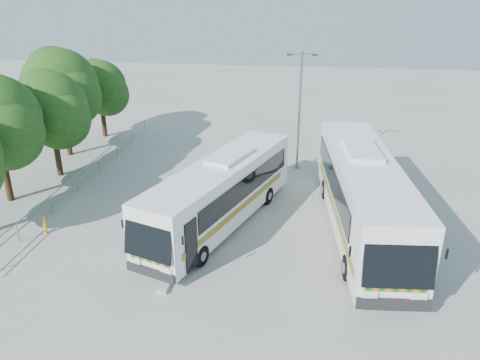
# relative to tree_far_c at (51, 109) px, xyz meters

# --- Properties ---
(ground) EXTENTS (100.00, 100.00, 0.00)m
(ground) POSITION_rel_tree_far_c_xyz_m (12.12, -5.10, -4.26)
(ground) COLOR #A5A5A0
(ground) RESTS_ON ground
(kerb_divider) EXTENTS (0.40, 16.00, 0.15)m
(kerb_divider) POSITION_rel_tree_far_c_xyz_m (9.82, -3.10, -4.18)
(kerb_divider) COLOR #B2B2AD
(kerb_divider) RESTS_ON ground
(railing) EXTENTS (0.06, 22.00, 1.00)m
(railing) POSITION_rel_tree_far_c_xyz_m (2.12, -1.10, -3.52)
(railing) COLOR gray
(railing) RESTS_ON ground
(tree_far_c) EXTENTS (4.97, 4.69, 6.49)m
(tree_far_c) POSITION_rel_tree_far_c_xyz_m (0.00, 0.00, 0.00)
(tree_far_c) COLOR #382314
(tree_far_c) RESTS_ON ground
(tree_far_d) EXTENTS (5.62, 5.30, 7.33)m
(tree_far_d) POSITION_rel_tree_far_c_xyz_m (-1.19, 3.70, 0.56)
(tree_far_d) COLOR #382314
(tree_far_d) RESTS_ON ground
(tree_far_e) EXTENTS (4.54, 4.28, 5.92)m
(tree_far_e) POSITION_rel_tree_far_c_xyz_m (-0.51, 8.20, -0.37)
(tree_far_e) COLOR #382314
(tree_far_e) RESTS_ON ground
(coach_main) EXTENTS (5.98, 11.66, 3.21)m
(coach_main) POSITION_rel_tree_far_c_xyz_m (11.11, -5.07, -2.50)
(coach_main) COLOR white
(coach_main) RESTS_ON ground
(coach_adjacent) EXTENTS (3.79, 13.36, 3.66)m
(coach_adjacent) POSITION_rel_tree_far_c_xyz_m (17.87, -4.80, -2.25)
(coach_adjacent) COLOR white
(coach_adjacent) RESTS_ON ground
(lamppost) EXTENTS (1.82, 0.25, 7.46)m
(lamppost) POSITION_rel_tree_far_c_xyz_m (14.63, 3.26, -0.14)
(lamppost) COLOR gray
(lamppost) RESTS_ON ground
(bollard) EXTENTS (0.14, 0.14, 0.95)m
(bollard) POSITION_rel_tree_far_c_xyz_m (2.93, -7.20, -3.78)
(bollard) COLOR #D59D0C
(bollard) RESTS_ON ground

